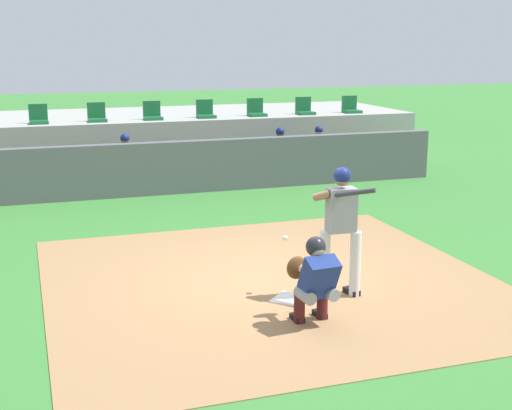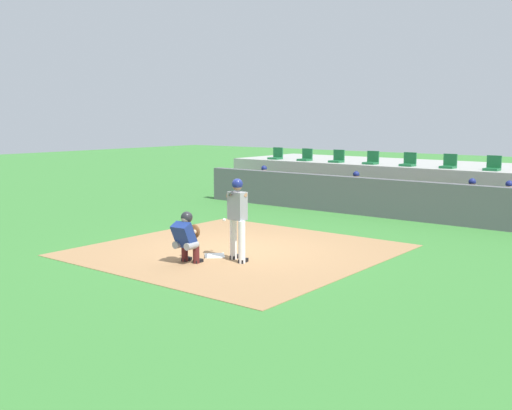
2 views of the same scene
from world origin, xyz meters
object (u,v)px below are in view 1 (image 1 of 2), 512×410
object	(u,v)px
dugout_player_3	(320,151)
stadium_seat_4	(153,114)
stadium_seat_3	(97,116)
stadium_seat_6	(256,111)
batter_at_plate	(340,223)
dugout_player_2	(282,153)
home_plate	(291,299)
stadium_seat_5	(206,113)
stadium_seat_8	(351,108)
catcher_crouched	(314,277)
stadium_seat_2	(39,118)
dugout_player_1	(127,161)
stadium_seat_7	(305,109)

from	to	relation	value
dugout_player_3	stadium_seat_4	size ratio (longest dim) A/B	2.71
stadium_seat_3	stadium_seat_6	bearing A→B (deg)	0.00
stadium_seat_4	batter_at_plate	bearing A→B (deg)	-86.13
stadium_seat_3	dugout_player_2	bearing A→B (deg)	-25.14
batter_at_plate	stadium_seat_3	distance (m)	10.44
home_plate	stadium_seat_4	world-z (taller)	stadium_seat_4
stadium_seat_5	stadium_seat_8	world-z (taller)	same
dugout_player_2	stadium_seat_4	xyz separation A→B (m)	(-2.89, 2.03, 0.86)
catcher_crouched	stadium_seat_6	world-z (taller)	stadium_seat_6
home_plate	stadium_seat_6	world-z (taller)	stadium_seat_6
stadium_seat_2	stadium_seat_6	bearing A→B (deg)	0.00
dugout_player_1	stadium_seat_4	world-z (taller)	stadium_seat_4
catcher_crouched	stadium_seat_2	xyz separation A→B (m)	(-2.87, 11.02, 0.93)
stadium_seat_3	stadium_seat_4	distance (m)	1.44
batter_at_plate	stadium_seat_3	world-z (taller)	stadium_seat_3
home_plate	stadium_seat_7	world-z (taller)	stadium_seat_7
stadium_seat_2	stadium_seat_4	distance (m)	2.89
stadium_seat_6	stadium_seat_2	bearing A→B (deg)	180.00
batter_at_plate	catcher_crouched	bearing A→B (deg)	-131.42
batter_at_plate	stadium_seat_6	size ratio (longest dim) A/B	3.76
catcher_crouched	dugout_player_1	size ratio (longest dim) A/B	1.17
stadium_seat_8	dugout_player_2	bearing A→B (deg)	-144.82
stadium_seat_2	stadium_seat_4	world-z (taller)	same
dugout_player_3	stadium_seat_5	world-z (taller)	stadium_seat_5
stadium_seat_6	stadium_seat_8	distance (m)	2.89
stadium_seat_5	dugout_player_3	bearing A→B (deg)	-38.99
dugout_player_1	stadium_seat_5	world-z (taller)	stadium_seat_5
stadium_seat_2	stadium_seat_5	size ratio (longest dim) A/B	1.00
catcher_crouched	stadium_seat_4	size ratio (longest dim) A/B	3.17
catcher_crouched	stadium_seat_5	distance (m)	11.15
stadium_seat_8	catcher_crouched	bearing A→B (deg)	-117.77
dugout_player_1	dugout_player_2	world-z (taller)	same
dugout_player_2	stadium_seat_3	distance (m)	4.87
catcher_crouched	stadium_seat_2	world-z (taller)	stadium_seat_2
stadium_seat_5	stadium_seat_6	world-z (taller)	same
stadium_seat_2	catcher_crouched	bearing A→B (deg)	-75.41
stadium_seat_6	stadium_seat_4	bearing A→B (deg)	180.00
stadium_seat_7	stadium_seat_8	xyz separation A→B (m)	(1.44, 0.00, 0.00)
dugout_player_1	dugout_player_2	bearing A→B (deg)	0.00
batter_at_plate	stadium_seat_7	distance (m)	10.85
home_plate	stadium_seat_8	distance (m)	11.80
dugout_player_2	dugout_player_3	bearing A→B (deg)	0.00
batter_at_plate	stadium_seat_5	size ratio (longest dim) A/B	3.76
batter_at_plate	dugout_player_1	distance (m)	8.36
catcher_crouched	stadium_seat_3	bearing A→B (deg)	97.36
stadium_seat_5	stadium_seat_7	distance (m)	2.89
stadium_seat_2	stadium_seat_3	world-z (taller)	same
stadium_seat_3	stadium_seat_8	world-z (taller)	same
batter_at_plate	stadium_seat_5	bearing A→B (deg)	85.78
dugout_player_3	stadium_seat_8	size ratio (longest dim) A/B	2.71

